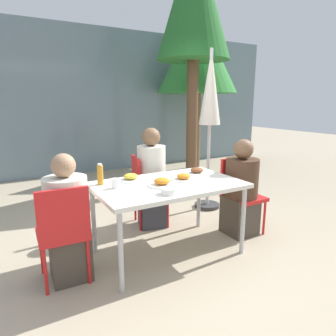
{
  "coord_description": "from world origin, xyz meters",
  "views": [
    {
      "loc": [
        -1.39,
        -2.44,
        1.52
      ],
      "look_at": [
        0.0,
        0.0,
        0.89
      ],
      "focal_mm": 32.0,
      "sensor_mm": 36.0,
      "label": 1
    }
  ],
  "objects_px": {
    "chair_far": "(144,186)",
    "drinking_cup": "(116,183)",
    "person_left": "(68,222)",
    "chair_right": "(239,189)",
    "bottle": "(100,175)",
    "salad_bowl": "(169,191)",
    "closed_umbrella": "(210,98)",
    "tree_behind_right": "(197,53)",
    "person_right": "(241,191)",
    "person_far": "(152,181)",
    "chair_left": "(63,228)"
  },
  "relations": [
    {
      "from": "person_right",
      "to": "chair_left",
      "type": "bearing_deg",
      "value": 1.4
    },
    {
      "from": "person_left",
      "to": "tree_behind_right",
      "type": "distance_m",
      "value": 5.04
    },
    {
      "from": "person_far",
      "to": "salad_bowl",
      "type": "relative_size",
      "value": 8.36
    },
    {
      "from": "chair_right",
      "to": "person_right",
      "type": "height_order",
      "value": "person_right"
    },
    {
      "from": "person_right",
      "to": "person_far",
      "type": "height_order",
      "value": "person_far"
    },
    {
      "from": "chair_right",
      "to": "person_left",
      "type": "bearing_deg",
      "value": 1.45
    },
    {
      "from": "closed_umbrella",
      "to": "bottle",
      "type": "distance_m",
      "value": 1.99
    },
    {
      "from": "closed_umbrella",
      "to": "salad_bowl",
      "type": "distance_m",
      "value": 1.95
    },
    {
      "from": "closed_umbrella",
      "to": "drinking_cup",
      "type": "bearing_deg",
      "value": -154.41
    },
    {
      "from": "person_right",
      "to": "chair_right",
      "type": "bearing_deg",
      "value": -121.93
    },
    {
      "from": "bottle",
      "to": "person_left",
      "type": "bearing_deg",
      "value": -147.76
    },
    {
      "from": "person_far",
      "to": "drinking_cup",
      "type": "bearing_deg",
      "value": -34.43
    },
    {
      "from": "chair_far",
      "to": "tree_behind_right",
      "type": "relative_size",
      "value": 0.26
    },
    {
      "from": "person_left",
      "to": "chair_right",
      "type": "distance_m",
      "value": 1.97
    },
    {
      "from": "closed_umbrella",
      "to": "tree_behind_right",
      "type": "xyz_separation_m",
      "value": [
        1.34,
        2.24,
        0.94
      ]
    },
    {
      "from": "closed_umbrella",
      "to": "tree_behind_right",
      "type": "distance_m",
      "value": 2.78
    },
    {
      "from": "person_right",
      "to": "chair_far",
      "type": "height_order",
      "value": "person_right"
    },
    {
      "from": "bottle",
      "to": "salad_bowl",
      "type": "bearing_deg",
      "value": -53.81
    },
    {
      "from": "chair_right",
      "to": "salad_bowl",
      "type": "distance_m",
      "value": 1.26
    },
    {
      "from": "chair_far",
      "to": "drinking_cup",
      "type": "xyz_separation_m",
      "value": [
        -0.6,
        -0.67,
        0.28
      ]
    },
    {
      "from": "chair_left",
      "to": "bottle",
      "type": "bearing_deg",
      "value": 38.72
    },
    {
      "from": "person_right",
      "to": "person_far",
      "type": "xyz_separation_m",
      "value": [
        -0.79,
        0.7,
        0.06
      ]
    },
    {
      "from": "closed_umbrella",
      "to": "salad_bowl",
      "type": "height_order",
      "value": "closed_umbrella"
    },
    {
      "from": "chair_right",
      "to": "tree_behind_right",
      "type": "distance_m",
      "value": 3.94
    },
    {
      "from": "closed_umbrella",
      "to": "salad_bowl",
      "type": "bearing_deg",
      "value": -138.14
    },
    {
      "from": "chair_left",
      "to": "tree_behind_right",
      "type": "height_order",
      "value": "tree_behind_right"
    },
    {
      "from": "person_left",
      "to": "person_right",
      "type": "relative_size",
      "value": 1.0
    },
    {
      "from": "chair_right",
      "to": "closed_umbrella",
      "type": "relative_size",
      "value": 0.39
    },
    {
      "from": "person_right",
      "to": "drinking_cup",
      "type": "relative_size",
      "value": 12.11
    },
    {
      "from": "person_right",
      "to": "tree_behind_right",
      "type": "distance_m",
      "value": 4.02
    },
    {
      "from": "chair_far",
      "to": "person_left",
      "type": "bearing_deg",
      "value": -42.3
    },
    {
      "from": "person_right",
      "to": "tree_behind_right",
      "type": "relative_size",
      "value": 0.33
    },
    {
      "from": "salad_bowl",
      "to": "chair_left",
      "type": "bearing_deg",
      "value": 162.53
    },
    {
      "from": "person_right",
      "to": "person_far",
      "type": "bearing_deg",
      "value": -40.96
    },
    {
      "from": "person_left",
      "to": "drinking_cup",
      "type": "height_order",
      "value": "person_left"
    },
    {
      "from": "person_right",
      "to": "bottle",
      "type": "height_order",
      "value": "person_right"
    },
    {
      "from": "closed_umbrella",
      "to": "person_left",
      "type": "bearing_deg",
      "value": -158.28
    },
    {
      "from": "drinking_cup",
      "to": "tree_behind_right",
      "type": "xyz_separation_m",
      "value": [
        3.0,
        3.04,
        1.72
      ]
    },
    {
      "from": "bottle",
      "to": "salad_bowl",
      "type": "relative_size",
      "value": 1.41
    },
    {
      "from": "chair_right",
      "to": "person_far",
      "type": "xyz_separation_m",
      "value": [
        -0.84,
        0.62,
        0.07
      ]
    },
    {
      "from": "chair_left",
      "to": "person_left",
      "type": "height_order",
      "value": "person_left"
    },
    {
      "from": "salad_bowl",
      "to": "person_left",
      "type": "bearing_deg",
      "value": 156.51
    },
    {
      "from": "salad_bowl",
      "to": "tree_behind_right",
      "type": "xyz_separation_m",
      "value": [
        2.67,
        3.43,
        1.74
      ]
    },
    {
      "from": "tree_behind_right",
      "to": "salad_bowl",
      "type": "bearing_deg",
      "value": -127.87
    },
    {
      "from": "chair_far",
      "to": "tree_behind_right",
      "type": "xyz_separation_m",
      "value": [
        2.4,
        2.36,
        2.0
      ]
    },
    {
      "from": "closed_umbrella",
      "to": "person_far",
      "type": "bearing_deg",
      "value": -169.16
    },
    {
      "from": "person_far",
      "to": "salad_bowl",
      "type": "bearing_deg",
      "value": -4.95
    },
    {
      "from": "chair_left",
      "to": "chair_right",
      "type": "bearing_deg",
      "value": 5.46
    },
    {
      "from": "chair_right",
      "to": "person_right",
      "type": "distance_m",
      "value": 0.09
    },
    {
      "from": "chair_right",
      "to": "person_right",
      "type": "bearing_deg",
      "value": 58.07
    }
  ]
}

